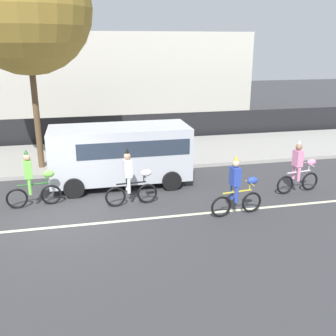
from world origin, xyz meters
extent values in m
plane|color=#38383A|center=(0.00, 0.00, 0.00)|extent=(80.00, 80.00, 0.00)
cube|color=beige|center=(0.00, -0.50, 0.00)|extent=(36.00, 0.14, 0.01)
cube|color=#9E9B93|center=(0.00, 6.50, 0.07)|extent=(60.00, 5.00, 0.15)
cube|color=black|center=(0.00, 9.40, 0.70)|extent=(40.00, 0.08, 1.40)
cube|color=beige|center=(-1.91, 18.00, 2.85)|extent=(28.00, 8.00, 5.70)
torus|color=black|center=(-0.40, 1.29, 0.33)|extent=(0.67, 0.15, 0.67)
torus|color=black|center=(-1.44, 1.16, 0.33)|extent=(0.67, 0.15, 0.67)
cylinder|color=#266626|center=(-0.92, 1.22, 0.75)|extent=(0.97, 0.16, 0.05)
cylinder|color=#266626|center=(-1.07, 1.21, 0.84)|extent=(0.04, 0.04, 0.18)
cylinder|color=#266626|center=(-0.50, 1.27, 0.86)|extent=(0.04, 0.04, 0.23)
cylinder|color=#266626|center=(-0.50, 1.27, 0.98)|extent=(0.09, 0.50, 0.03)
ellipsoid|color=#72CC4C|center=(-0.42, 1.28, 1.05)|extent=(0.38, 0.24, 0.24)
cube|color=#72CC4C|center=(-1.02, 1.21, 1.26)|extent=(0.28, 0.35, 0.56)
sphere|color=tan|center=(-1.02, 1.21, 1.66)|extent=(0.22, 0.22, 0.22)
cone|color=#266626|center=(-1.02, 1.21, 1.84)|extent=(0.14, 0.14, 0.16)
cylinder|color=#72CC4C|center=(-1.00, 1.07, 0.71)|extent=(0.11, 0.11, 0.48)
cylinder|color=#72CC4C|center=(-1.04, 1.35, 0.71)|extent=(0.11, 0.11, 0.48)
torus|color=black|center=(2.68, 0.71, 0.33)|extent=(0.67, 0.12, 0.67)
torus|color=black|center=(1.63, 0.63, 0.33)|extent=(0.67, 0.12, 0.67)
cylinder|color=black|center=(2.15, 0.67, 0.75)|extent=(0.97, 0.12, 0.05)
cylinder|color=black|center=(2.00, 0.66, 0.84)|extent=(0.04, 0.04, 0.18)
cylinder|color=black|center=(2.57, 0.70, 0.86)|extent=(0.04, 0.04, 0.23)
cylinder|color=black|center=(2.57, 0.70, 0.98)|extent=(0.07, 0.50, 0.03)
ellipsoid|color=white|center=(2.65, 0.70, 1.05)|extent=(0.37, 0.22, 0.24)
cube|color=white|center=(2.05, 0.66, 1.26)|extent=(0.26, 0.34, 0.56)
sphere|color=tan|center=(2.05, 0.66, 1.66)|extent=(0.22, 0.22, 0.22)
cone|color=black|center=(2.05, 0.66, 1.84)|extent=(0.14, 0.14, 0.16)
cylinder|color=white|center=(2.06, 0.52, 0.71)|extent=(0.11, 0.11, 0.48)
cylinder|color=white|center=(2.04, 0.80, 0.71)|extent=(0.11, 0.11, 0.48)
torus|color=black|center=(5.71, -0.73, 0.33)|extent=(0.67, 0.15, 0.67)
torus|color=black|center=(4.67, -0.85, 0.33)|extent=(0.67, 0.15, 0.67)
cylinder|color=gold|center=(5.19, -0.79, 0.75)|extent=(0.97, 0.17, 0.05)
cylinder|color=gold|center=(5.04, -0.81, 0.84)|extent=(0.04, 0.04, 0.18)
cylinder|color=gold|center=(5.61, -0.74, 0.86)|extent=(0.04, 0.04, 0.23)
cylinder|color=gold|center=(5.61, -0.74, 0.98)|extent=(0.09, 0.50, 0.03)
ellipsoid|color=#2D47B2|center=(5.69, -0.73, 1.05)|extent=(0.38, 0.24, 0.24)
cube|color=#2D47B2|center=(5.09, -0.80, 1.26)|extent=(0.28, 0.35, 0.56)
sphere|color=beige|center=(5.09, -0.80, 1.66)|extent=(0.22, 0.22, 0.22)
cone|color=gold|center=(5.09, -0.80, 1.84)|extent=(0.14, 0.14, 0.16)
cylinder|color=#2D47B2|center=(5.11, -0.94, 0.71)|extent=(0.11, 0.11, 0.48)
cylinder|color=#2D47B2|center=(5.07, -0.66, 0.71)|extent=(0.11, 0.11, 0.48)
torus|color=black|center=(8.53, 0.61, 0.33)|extent=(0.67, 0.16, 0.67)
torus|color=black|center=(7.49, 0.47, 0.33)|extent=(0.67, 0.16, 0.67)
cylinder|color=silver|center=(8.01, 0.54, 0.75)|extent=(0.96, 0.18, 0.05)
cylinder|color=silver|center=(7.86, 0.52, 0.84)|extent=(0.04, 0.04, 0.18)
cylinder|color=silver|center=(8.43, 0.60, 0.86)|extent=(0.04, 0.04, 0.23)
cylinder|color=silver|center=(8.43, 0.60, 0.98)|extent=(0.10, 0.50, 0.03)
ellipsoid|color=pink|center=(8.51, 0.61, 1.05)|extent=(0.38, 0.25, 0.24)
cube|color=pink|center=(7.91, 0.52, 1.26)|extent=(0.28, 0.35, 0.56)
sphere|color=#9E7051|center=(7.91, 0.52, 1.66)|extent=(0.22, 0.22, 0.22)
cone|color=silver|center=(7.91, 0.52, 1.84)|extent=(0.14, 0.14, 0.16)
cylinder|color=pink|center=(7.93, 0.39, 0.71)|extent=(0.11, 0.11, 0.48)
cylinder|color=pink|center=(7.89, 0.66, 0.71)|extent=(0.11, 0.11, 0.48)
cube|color=silver|center=(2.02, 2.70, 1.23)|extent=(5.00, 2.00, 1.90)
cube|color=#283342|center=(2.42, 2.70, 1.58)|extent=(3.90, 2.02, 0.56)
cylinder|color=black|center=(3.72, 1.70, 0.35)|extent=(0.70, 0.22, 0.70)
cylinder|color=black|center=(3.72, 3.70, 0.35)|extent=(0.70, 0.22, 0.70)
cylinder|color=black|center=(0.32, 1.70, 0.35)|extent=(0.70, 0.22, 0.70)
cylinder|color=black|center=(0.32, 3.70, 0.35)|extent=(0.70, 0.22, 0.70)
cylinder|color=brown|center=(-1.01, 5.06, 2.36)|extent=(0.24, 0.24, 4.41)
sphere|color=olive|center=(-1.01, 5.06, 6.26)|extent=(4.85, 4.85, 4.85)
camera|label=1|loc=(0.75, -11.16, 5.07)|focal=42.00mm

